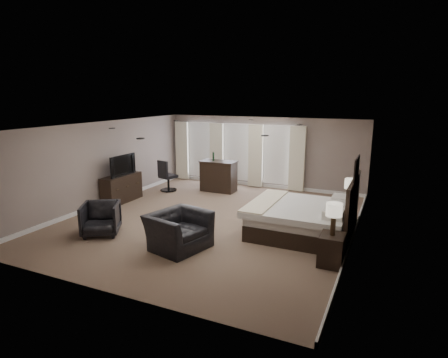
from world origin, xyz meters
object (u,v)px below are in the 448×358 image
at_px(dresser, 122,188).
at_px(desk_chair, 168,175).
at_px(armchair_near, 178,225).
at_px(bar_stool_right, 222,178).
at_px(armchair_far, 101,217).
at_px(nightstand_far, 349,212).
at_px(nightstand_near, 331,250).
at_px(bar_counter, 219,176).
at_px(lamp_far, 350,191).
at_px(bar_stool_left, 208,174).
at_px(tv, 121,173).
at_px(bed, 305,205).
at_px(lamp_near, 333,219).

height_order(dresser, desk_chair, desk_chair).
bearing_deg(armchair_near, bar_stool_right, 29.36).
bearing_deg(armchair_far, desk_chair, 69.96).
bearing_deg(dresser, nightstand_far, 8.30).
xyz_separation_m(armchair_far, bar_stool_right, (0.72, 5.58, -0.07)).
height_order(nightstand_near, nightstand_far, nightstand_near).
xyz_separation_m(nightstand_near, armchair_near, (-3.27, -0.56, 0.23)).
height_order(armchair_far, bar_counter, bar_counter).
bearing_deg(dresser, lamp_far, 8.30).
xyz_separation_m(armchair_near, bar_stool_left, (-2.18, 5.73, -0.16)).
xyz_separation_m(tv, armchair_far, (1.46, -2.54, -0.51)).
relative_size(armchair_near, desk_chair, 1.12).
height_order(lamp_far, bar_stool_left, lamp_far).
distance_m(armchair_near, bar_counter, 5.17).
distance_m(lamp_far, armchair_far, 6.53).
xyz_separation_m(lamp_far, bar_stool_left, (-5.45, 2.27, -0.47)).
relative_size(dresser, desk_chair, 1.33).
bearing_deg(bed, nightstand_near, -58.46).
bearing_deg(lamp_near, armchair_near, -170.23).
height_order(lamp_far, dresser, lamp_far).
distance_m(nightstand_near, desk_chair, 7.31).
height_order(bed, armchair_far, bed).
distance_m(bed, nightstand_far, 1.77).
bearing_deg(lamp_far, dresser, -171.70).
distance_m(armchair_near, desk_chair, 5.22).
xyz_separation_m(bed, armchair_far, (-4.57, -2.10, -0.32)).
height_order(dresser, tv, tv).
xyz_separation_m(lamp_near, bar_stool_right, (-4.74, 4.93, -0.60)).
relative_size(lamp_far, armchair_far, 0.76).
height_order(bar_stool_right, desk_chair, desk_chair).
relative_size(dresser, bar_stool_right, 2.02).
bearing_deg(nightstand_near, nightstand_far, 90.00).
height_order(lamp_near, dresser, lamp_near).
bearing_deg(bed, bar_stool_right, 137.86).
bearing_deg(desk_chair, armchair_near, 143.00).
distance_m(nightstand_near, lamp_near, 0.65).
relative_size(bed, nightstand_near, 3.74).
distance_m(dresser, bar_counter, 3.40).
relative_size(nightstand_far, bar_stool_left, 0.67).
height_order(dresser, armchair_far, armchair_far).
xyz_separation_m(nightstand_far, lamp_near, (0.00, -2.90, 0.71)).
bearing_deg(bar_stool_right, lamp_far, -23.23).
relative_size(dresser, tv, 1.32).
bearing_deg(lamp_far, nightstand_near, -90.00).
bearing_deg(bed, tv, 175.82).
relative_size(nightstand_far, armchair_far, 0.60).
distance_m(tv, desk_chair, 1.94).
height_order(nightstand_far, armchair_far, armchair_far).
distance_m(tv, bar_stool_right, 3.79).
bearing_deg(dresser, tv, 0.00).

